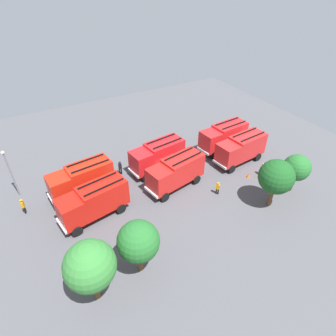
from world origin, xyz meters
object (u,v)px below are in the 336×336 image
(firefighter_4, at_px, (23,206))
(lamppost, at_px, (10,170))
(firefighter_1, at_px, (218,188))
(tree_1, at_px, (276,177))
(fire_truck_5, at_px, (94,201))
(traffic_cone_1, at_px, (248,175))
(fire_truck_1, at_px, (158,155))
(tree_2, at_px, (138,241))
(fire_truck_0, at_px, (224,136))
(traffic_cone_2, at_px, (115,170))
(firefighter_0, at_px, (120,167))
(firefighter_2, at_px, (263,169))
(tree_3, at_px, (90,266))
(fire_truck_2, at_px, (82,179))
(fire_truck_3, at_px, (241,148))
(firefighter_3, at_px, (141,156))
(traffic_cone_0, at_px, (201,170))
(fire_truck_4, at_px, (176,171))
(tree_0, at_px, (297,168))

(firefighter_4, bearing_deg, lamppost, 109.37)
(firefighter_1, distance_m, tree_1, 6.44)
(fire_truck_5, xyz_separation_m, traffic_cone_1, (-18.50, 2.77, -1.86))
(fire_truck_1, height_order, traffic_cone_1, fire_truck_1)
(tree_2, bearing_deg, fire_truck_0, -146.49)
(firefighter_1, distance_m, traffic_cone_2, 13.08)
(firefighter_0, height_order, traffic_cone_2, firefighter_0)
(firefighter_2, relative_size, firefighter_4, 0.97)
(tree_3, bearing_deg, fire_truck_5, -107.00)
(fire_truck_1, height_order, fire_truck_5, same)
(fire_truck_2, height_order, fire_truck_5, same)
(fire_truck_2, height_order, tree_1, tree_1)
(firefighter_0, distance_m, lamppost, 12.05)
(fire_truck_3, distance_m, tree_2, 20.40)
(fire_truck_5, distance_m, firefighter_0, 7.54)
(firefighter_0, bearing_deg, firefighter_2, -100.78)
(firefighter_3, xyz_separation_m, traffic_cone_2, (3.79, 0.49, -0.70))
(tree_2, bearing_deg, tree_1, -178.25)
(fire_truck_1, xyz_separation_m, tree_3, (12.19, 13.01, 1.86))
(fire_truck_3, bearing_deg, traffic_cone_2, -26.30)
(traffic_cone_0, bearing_deg, traffic_cone_1, 141.20)
(fire_truck_0, distance_m, firefighter_4, 26.35)
(fire_truck_0, relative_size, fire_truck_4, 0.98)
(fire_truck_4, xyz_separation_m, lamppost, (16.47, -7.36, 1.38))
(fire_truck_1, distance_m, firefighter_3, 3.05)
(fire_truck_2, distance_m, fire_truck_5, 4.20)
(firefighter_3, distance_m, tree_3, 19.23)
(fire_truck_5, distance_m, firefighter_3, 10.79)
(traffic_cone_1, bearing_deg, fire_truck_3, -112.08)
(tree_3, distance_m, traffic_cone_0, 19.52)
(fire_truck_0, xyz_separation_m, traffic_cone_1, (1.35, 6.92, -1.86))
(fire_truck_4, xyz_separation_m, fire_truck_5, (9.76, 0.20, 0.00))
(fire_truck_5, height_order, traffic_cone_2, fire_truck_5)
(firefighter_0, height_order, traffic_cone_0, firefighter_0)
(tree_2, xyz_separation_m, lamppost, (8.07, -15.64, -0.09))
(fire_truck_1, xyz_separation_m, firefighter_0, (4.63, -1.30, -1.12))
(tree_1, bearing_deg, tree_2, 1.75)
(traffic_cone_1, distance_m, lamppost, 27.44)
(fire_truck_2, bearing_deg, tree_2, 89.87)
(firefighter_4, bearing_deg, tree_0, -6.49)
(fire_truck_4, bearing_deg, traffic_cone_0, 178.99)
(firefighter_0, bearing_deg, fire_truck_2, 124.87)
(fire_truck_1, bearing_deg, traffic_cone_0, 134.47)
(tree_1, relative_size, tree_2, 1.06)
(fire_truck_2, xyz_separation_m, traffic_cone_1, (-18.60, 6.97, -1.86))
(traffic_cone_0, xyz_separation_m, traffic_cone_1, (-4.55, 3.66, -0.05))
(firefighter_0, xyz_separation_m, firefighter_1, (-8.29, 9.00, -0.14))
(traffic_cone_2, bearing_deg, tree_2, 77.81)
(firefighter_0, relative_size, firefighter_4, 1.01)
(fire_truck_1, relative_size, tree_0, 1.59)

